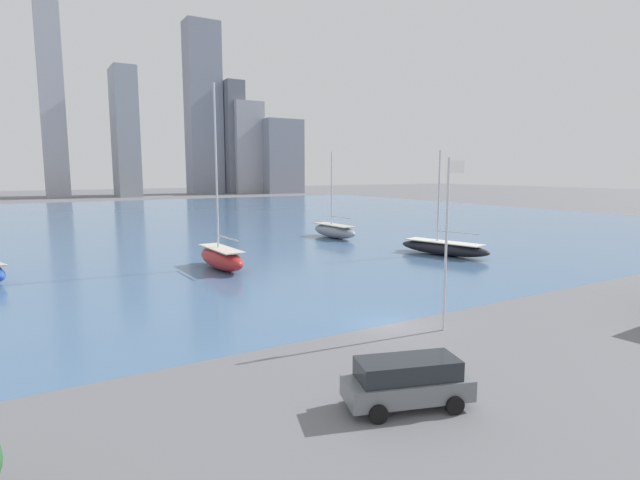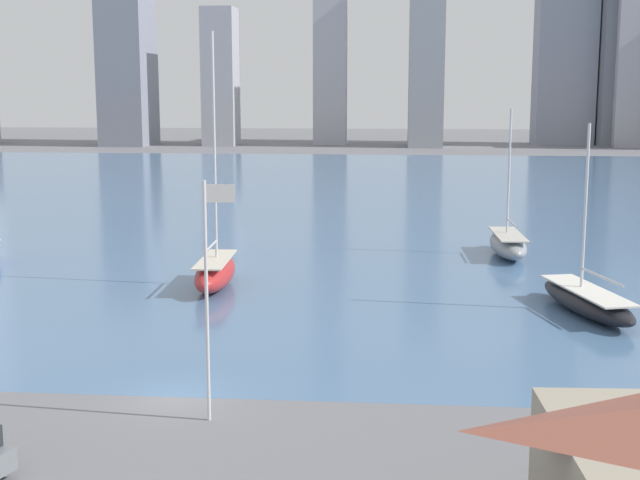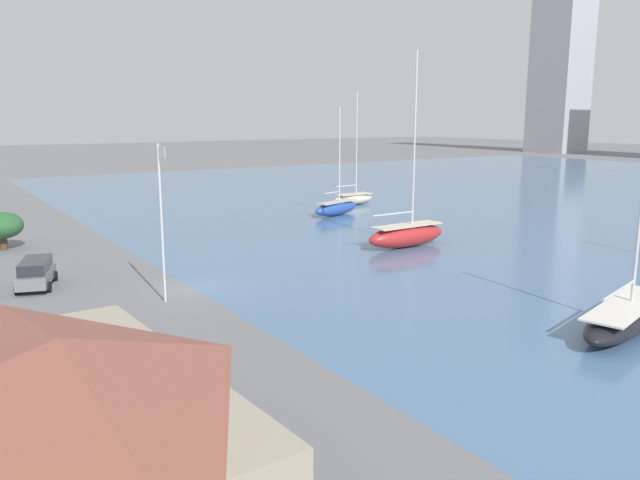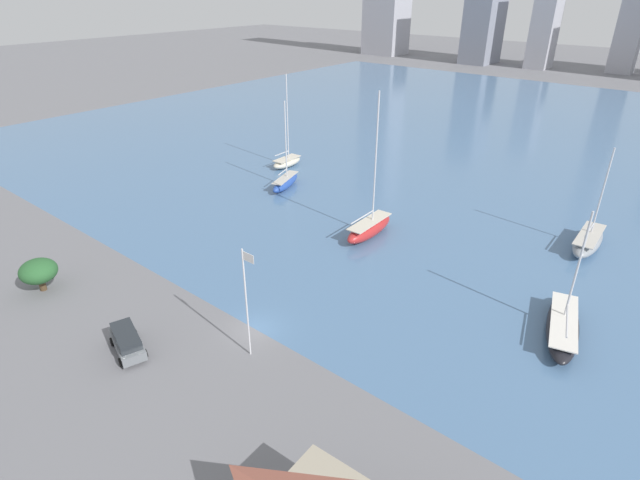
% 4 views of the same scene
% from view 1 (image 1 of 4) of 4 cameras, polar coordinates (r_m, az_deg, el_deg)
% --- Properties ---
extents(ground_plane, '(500.00, 500.00, 0.00)m').
position_cam_1_polar(ground_plane, '(29.99, 7.75, -9.50)').
color(ground_plane, slate).
extents(harbor_water, '(180.00, 140.00, 0.00)m').
position_cam_1_polar(harbor_water, '(94.40, -19.94, 1.96)').
color(harbor_water, '#4C7099').
rests_on(harbor_water, ground_plane).
extents(flag_pole, '(1.24, 0.14, 9.66)m').
position_cam_1_polar(flag_pole, '(28.40, 14.34, 0.30)').
color(flag_pole, silver).
rests_on(flag_pole, ground_plane).
extents(distant_city_skyline, '(185.82, 23.27, 69.17)m').
position_cam_1_polar(distant_city_skyline, '(191.46, -29.17, 11.75)').
color(distant_city_skyline, '#9E9EA8').
rests_on(distant_city_skyline, ground_plane).
extents(sailboat_red, '(2.58, 8.51, 16.71)m').
position_cam_1_polar(sailboat_red, '(46.59, -11.23, -1.93)').
color(sailboat_red, '#B72828').
rests_on(sailboat_red, harbor_water).
extents(sailboat_gray, '(2.89, 8.99, 11.52)m').
position_cam_1_polar(sailboat_gray, '(67.40, 1.64, 1.08)').
color(sailboat_gray, gray).
rests_on(sailboat_gray, harbor_water).
extents(sailboat_black, '(5.14, 10.76, 11.12)m').
position_cam_1_polar(sailboat_black, '(55.08, 13.94, -0.84)').
color(sailboat_black, black).
rests_on(sailboat_black, harbor_water).
extents(parked_suv_gray, '(5.14, 3.26, 1.90)m').
position_cam_1_polar(parked_suv_gray, '(19.91, 9.94, -15.58)').
color(parked_suv_gray, slate).
rests_on(parked_suv_gray, ground_plane).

